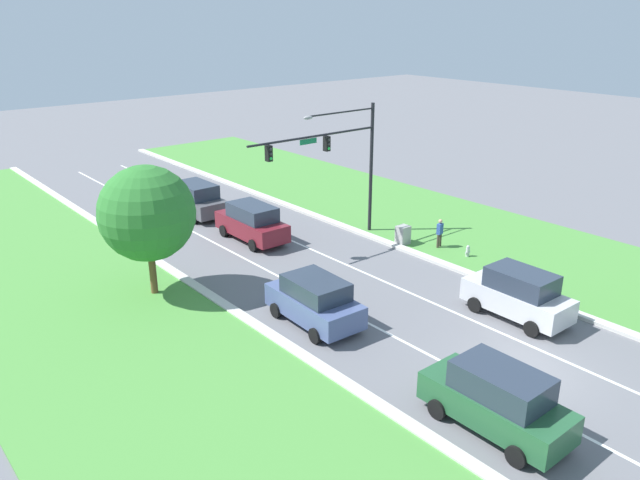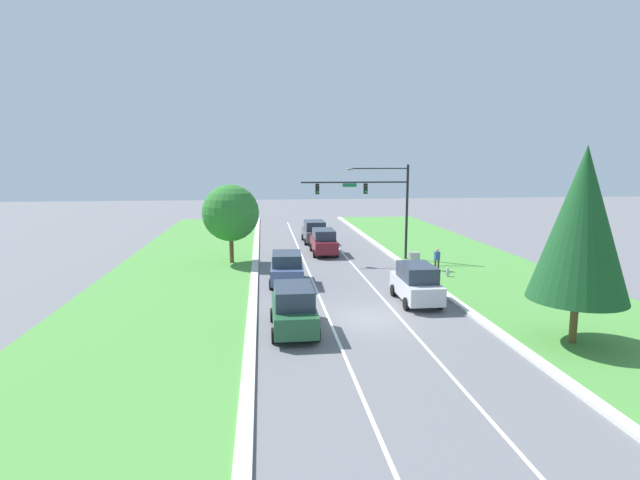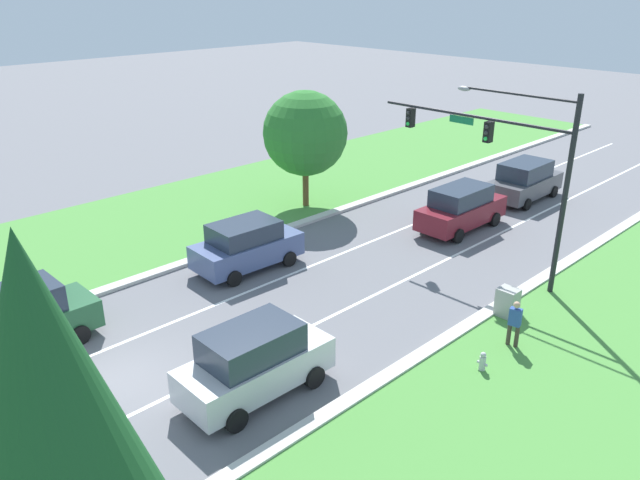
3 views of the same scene
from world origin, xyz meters
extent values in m
plane|color=slate|center=(0.00, 0.00, 0.00)|extent=(160.00, 160.00, 0.00)
cube|color=beige|center=(5.65, 0.00, 0.07)|extent=(0.50, 90.00, 0.15)
cube|color=beige|center=(-5.65, 0.00, 0.07)|extent=(0.50, 90.00, 0.15)
cube|color=white|center=(-1.80, 0.00, 0.00)|extent=(0.14, 81.00, 0.01)
cube|color=white|center=(1.80, 0.00, 0.00)|extent=(0.14, 81.00, 0.01)
cylinder|color=black|center=(6.39, 14.80, 3.80)|extent=(0.20, 0.20, 7.59)
cylinder|color=black|center=(2.18, 14.80, 6.23)|extent=(8.43, 0.12, 0.12)
cube|color=#147042|center=(1.75, 14.80, 6.01)|extent=(1.10, 0.04, 0.28)
cylinder|color=black|center=(4.07, 14.80, 7.29)|extent=(4.64, 0.09, 0.09)
ellipsoid|color=gray|center=(1.75, 14.80, 7.24)|extent=(0.56, 0.28, 0.20)
cube|color=black|center=(3.02, 14.80, 5.73)|extent=(0.28, 0.32, 0.80)
sphere|color=#2D2D2D|center=(3.02, 14.63, 5.96)|extent=(0.16, 0.16, 0.16)
sphere|color=#2D2D2D|center=(3.02, 14.63, 5.73)|extent=(0.16, 0.16, 0.16)
sphere|color=#23D647|center=(3.02, 14.63, 5.49)|extent=(0.16, 0.16, 0.16)
cube|color=black|center=(-0.78, 14.80, 5.73)|extent=(0.28, 0.32, 0.80)
sphere|color=#2D2D2D|center=(-0.78, 14.63, 5.96)|extent=(0.16, 0.16, 0.16)
sphere|color=#2D2D2D|center=(-0.78, 14.63, 5.73)|extent=(0.16, 0.16, 0.16)
sphere|color=#23D647|center=(-0.78, 14.63, 5.49)|extent=(0.16, 0.16, 0.16)
cube|color=maroon|center=(0.12, 17.99, 0.83)|extent=(1.95, 5.00, 0.98)
cube|color=#283342|center=(0.12, 17.87, 1.73)|extent=(1.74, 3.01, 0.82)
cylinder|color=black|center=(1.07, 19.53, 0.34)|extent=(0.25, 0.69, 0.68)
cylinder|color=black|center=(-0.80, 19.55, 0.34)|extent=(0.25, 0.69, 0.68)
cylinder|color=black|center=(1.04, 16.44, 0.34)|extent=(0.25, 0.69, 0.68)
cylinder|color=black|center=(-0.83, 16.46, 0.34)|extent=(0.25, 0.69, 0.68)
cube|color=#475684|center=(-3.52, 7.87, 0.81)|extent=(2.20, 4.59, 0.96)
cube|color=#283342|center=(-3.53, 7.76, 1.67)|extent=(1.93, 2.78, 0.76)
cylinder|color=black|center=(-2.48, 9.23, 0.32)|extent=(0.27, 0.66, 0.65)
cylinder|color=black|center=(-4.46, 9.31, 0.32)|extent=(0.27, 0.66, 0.65)
cylinder|color=black|center=(-2.59, 6.43, 0.32)|extent=(0.27, 0.66, 0.65)
cylinder|color=black|center=(-4.57, 6.51, 0.32)|extent=(0.27, 0.66, 0.65)
cube|color=silver|center=(3.45, 2.72, 0.83)|extent=(1.95, 4.60, 0.98)
cube|color=#283342|center=(3.45, 2.61, 1.75)|extent=(1.74, 2.77, 0.86)
cylinder|color=black|center=(4.40, 4.13, 0.34)|extent=(0.25, 0.69, 0.68)
cylinder|color=black|center=(2.55, 4.16, 0.34)|extent=(0.25, 0.69, 0.68)
cylinder|color=black|center=(4.35, 1.29, 0.34)|extent=(0.25, 0.69, 0.68)
cylinder|color=black|center=(2.50, 1.32, 0.34)|extent=(0.25, 0.69, 0.68)
cube|color=#4C4C51|center=(-0.01, 24.25, 0.78)|extent=(2.11, 4.90, 0.93)
cube|color=#283342|center=(-0.01, 24.13, 1.68)|extent=(1.88, 2.95, 0.87)
cylinder|color=black|center=(0.98, 25.77, 0.31)|extent=(0.25, 0.63, 0.63)
cylinder|color=black|center=(-1.03, 25.75, 0.31)|extent=(0.25, 0.63, 0.63)
cylinder|color=black|center=(1.01, 22.75, 0.31)|extent=(0.25, 0.63, 0.63)
cylinder|color=black|center=(-1.00, 22.73, 0.31)|extent=(0.25, 0.63, 0.63)
cube|color=#235633|center=(-3.66, -1.25, 0.82)|extent=(1.94, 4.76, 0.96)
cube|color=#283342|center=(-3.66, -1.37, 1.74)|extent=(1.75, 2.85, 0.88)
cylinder|color=black|center=(-2.71, 0.22, 0.34)|extent=(0.24, 0.68, 0.68)
cylinder|color=black|center=(-4.61, 0.22, 0.34)|extent=(0.24, 0.68, 0.68)
cylinder|color=black|center=(-2.71, -2.73, 0.34)|extent=(0.24, 0.68, 0.68)
cylinder|color=black|center=(-4.61, -2.73, 0.34)|extent=(0.24, 0.68, 0.68)
cube|color=#9E9E99|center=(6.19, 11.90, 0.56)|extent=(0.70, 0.60, 1.13)
cylinder|color=#42382D|center=(7.24, 10.23, 0.42)|extent=(0.14, 0.14, 0.84)
cylinder|color=#42382D|center=(7.49, 10.28, 0.42)|extent=(0.14, 0.14, 0.84)
cube|color=#2D4C99|center=(7.36, 10.26, 1.14)|extent=(0.42, 0.29, 0.60)
sphere|color=tan|center=(7.36, 10.26, 1.58)|extent=(0.22, 0.22, 0.22)
cylinder|color=#B7B7BC|center=(7.44, 8.35, 0.28)|extent=(0.20, 0.20, 0.55)
sphere|color=#B7B7BC|center=(7.44, 8.35, 0.61)|extent=(0.18, 0.18, 0.18)
cylinder|color=#B7B7BC|center=(7.32, 8.35, 0.30)|extent=(0.10, 0.09, 0.09)
cylinder|color=#B7B7BC|center=(7.56, 8.35, 0.30)|extent=(0.10, 0.09, 0.09)
cylinder|color=brown|center=(-7.44, 14.83, 1.16)|extent=(0.32, 0.32, 2.32)
sphere|color=#2D752D|center=(-7.44, 14.83, 3.94)|extent=(4.33, 4.33, 4.33)
camera|label=1|loc=(-18.39, -10.41, 12.43)|focal=35.00mm
camera|label=2|loc=(-5.03, -23.62, 7.83)|focal=28.00mm
camera|label=3|loc=(15.55, -6.46, 11.15)|focal=35.00mm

